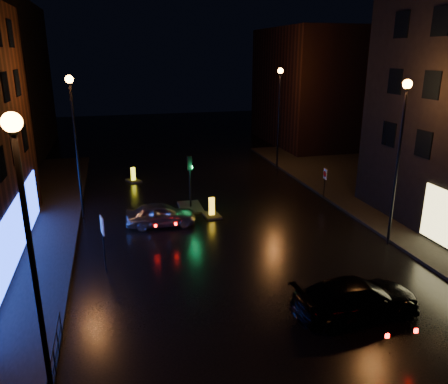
# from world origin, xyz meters

# --- Properties ---
(ground) EXTENTS (120.00, 120.00, 0.00)m
(ground) POSITION_xyz_m (0.00, 0.00, 0.00)
(ground) COLOR black
(ground) RESTS_ON ground
(building_far_right) EXTENTS (8.00, 14.00, 12.00)m
(building_far_right) POSITION_xyz_m (15.00, 32.00, 6.00)
(building_far_right) COLOR black
(building_far_right) RESTS_ON ground
(street_lamp_lnear) EXTENTS (0.44, 0.44, 8.37)m
(street_lamp_lnear) POSITION_xyz_m (-7.80, -2.00, 5.56)
(street_lamp_lnear) COLOR black
(street_lamp_lnear) RESTS_ON ground
(street_lamp_lfar) EXTENTS (0.44, 0.44, 8.37)m
(street_lamp_lfar) POSITION_xyz_m (-7.80, 14.00, 5.56)
(street_lamp_lfar) COLOR black
(street_lamp_lfar) RESTS_ON ground
(street_lamp_rnear) EXTENTS (0.44, 0.44, 8.37)m
(street_lamp_rnear) POSITION_xyz_m (7.80, 6.00, 5.56)
(street_lamp_rnear) COLOR black
(street_lamp_rnear) RESTS_ON ground
(street_lamp_rfar) EXTENTS (0.44, 0.44, 8.37)m
(street_lamp_rfar) POSITION_xyz_m (7.80, 22.00, 5.56)
(street_lamp_rfar) COLOR black
(street_lamp_rfar) RESTS_ON ground
(traffic_signal) EXTENTS (1.40, 2.40, 3.45)m
(traffic_signal) POSITION_xyz_m (-1.20, 14.00, 0.50)
(traffic_signal) COLOR black
(traffic_signal) RESTS_ON ground
(guard_railing) EXTENTS (0.05, 6.04, 1.00)m
(guard_railing) POSITION_xyz_m (-8.00, -1.00, 0.74)
(guard_railing) COLOR black
(guard_railing) RESTS_ON ground
(silver_hatchback) EXTENTS (4.05, 1.81, 1.35)m
(silver_hatchback) POSITION_xyz_m (-3.39, 11.54, 0.68)
(silver_hatchback) COLOR #98999F
(silver_hatchback) RESTS_ON ground
(dark_sedan) EXTENTS (5.10, 2.29, 1.45)m
(dark_sedan) POSITION_xyz_m (2.71, 0.60, 0.72)
(dark_sedan) COLOR black
(dark_sedan) RESTS_ON ground
(bollard_near) EXTENTS (1.04, 1.45, 1.19)m
(bollard_near) POSITION_xyz_m (-0.21, 12.24, 0.26)
(bollard_near) COLOR black
(bollard_near) RESTS_ON ground
(bollard_far) EXTENTS (1.27, 1.49, 1.11)m
(bollard_far) POSITION_xyz_m (-4.39, 21.15, 0.24)
(bollard_far) COLOR black
(bollard_far) RESTS_ON ground
(road_sign_left) EXTENTS (0.18, 0.61, 2.53)m
(road_sign_left) POSITION_xyz_m (-6.50, 6.97, 1.90)
(road_sign_left) COLOR black
(road_sign_left) RESTS_ON ground
(road_sign_right) EXTENTS (0.10, 0.52, 2.14)m
(road_sign_right) POSITION_xyz_m (7.90, 13.49, 1.61)
(road_sign_right) COLOR black
(road_sign_right) RESTS_ON ground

